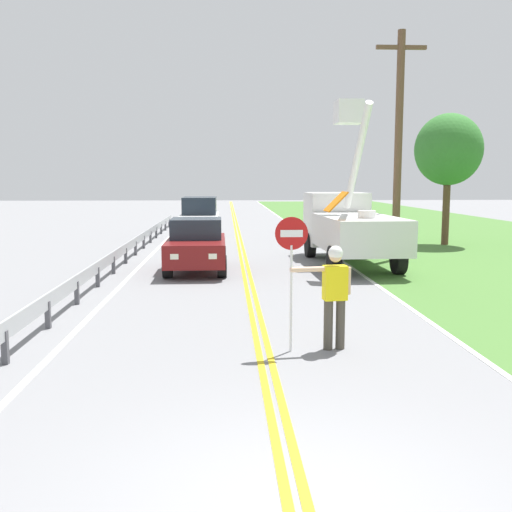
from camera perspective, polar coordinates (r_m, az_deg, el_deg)
ground_plane at (r=5.79m, az=4.11°, el=-23.24°), size 160.00×160.00×0.00m
grass_verge_right at (r=27.93m, az=23.08°, el=0.78°), size 16.00×110.00×0.01m
centerline_yellow_left at (r=25.12m, az=-1.66°, el=0.70°), size 0.11×110.00×0.01m
centerline_yellow_right at (r=25.12m, az=-1.25°, el=0.70°), size 0.11×110.00×0.01m
edge_line_right at (r=25.46m, az=6.67°, el=0.74°), size 0.12×110.00×0.01m
edge_line_left at (r=25.28m, az=-9.64°, el=0.64°), size 0.12×110.00×0.01m
flagger_worker at (r=10.24m, az=7.63°, el=-3.35°), size 1.08×0.29×1.83m
stop_sign_paddle at (r=9.93m, az=3.46°, el=0.24°), size 0.56×0.04×2.33m
utility_bucket_truck at (r=20.95m, az=8.93°, el=3.16°), size 2.67×6.88×5.69m
oncoming_sedan_nearest at (r=19.05m, az=-5.82°, el=1.02°), size 1.95×4.13×1.70m
oncoming_suv_second at (r=29.39m, az=-5.47°, el=3.72°), size 1.92×4.61×2.10m
utility_pole_near at (r=22.14m, az=13.70°, el=10.68°), size 1.80×0.28×8.20m
guardrail_left_shoulder at (r=22.31m, az=-12.10°, el=1.02°), size 0.10×32.00×0.71m
roadside_tree_verge at (r=28.05m, az=18.24°, el=9.77°), size 3.00×3.00×5.90m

